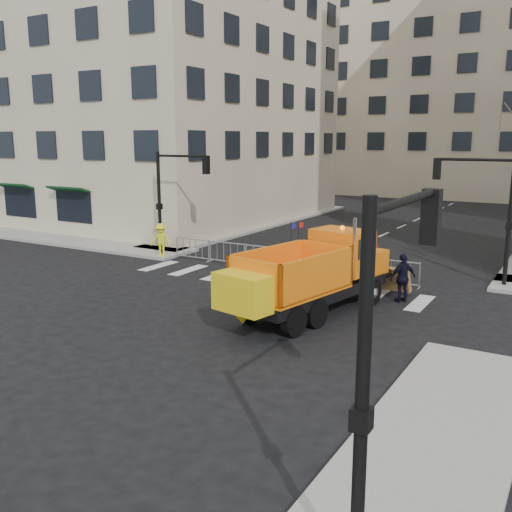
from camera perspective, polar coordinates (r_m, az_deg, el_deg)
The scene contains 15 objects.
ground at distance 19.91m, azimuth -5.49°, elevation -6.06°, with size 120.00×120.00×0.00m, color black.
sidewalk_back at distance 26.99m, azimuth 5.11°, elevation -1.16°, with size 64.00×5.00×0.15m, color gray.
sidewalk_near_right at distance 11.29m, azimuth 15.58°, elevation -20.71°, with size 3.00×14.00×0.15m, color gray.
building_left at distance 47.64m, azimuth -11.64°, elevation 19.82°, with size 24.00×22.00×26.00m, color #BCAC8F.
building_far at distance 68.51m, azimuth 21.72°, elevation 15.84°, with size 30.00×18.00×24.00m, color tan.
traffic_light_left at distance 30.01m, azimuth -9.64°, elevation 5.09°, with size 0.18×0.18×5.40m, color black.
traffic_light_right at distance 25.20m, azimuth 24.02°, elevation 3.02°, with size 0.18×0.18×5.40m, color black.
traffic_light_near at distance 7.48m, azimuth 10.52°, elevation -15.05°, with size 0.18×0.18×5.40m, color black.
crowd_barriers at distance 26.43m, azimuth 2.82°, elevation -0.35°, with size 12.60×0.60×1.10m, color #9EA0A5, non-canonical shape.
plow_truck at distance 19.68m, azimuth 5.49°, elevation -1.73°, with size 4.03×8.98×3.38m.
cop_a at distance 23.01m, azimuth 8.03°, elevation -1.27°, with size 0.69×0.45×1.88m, color black.
cop_b at distance 24.13m, azimuth 11.21°, elevation -0.55°, with size 1.01×0.78×2.07m, color black.
cop_c at distance 22.04m, azimuth 14.48°, elevation -2.15°, with size 1.08×0.45×1.85m, color black.
worker at distance 29.32m, azimuth -9.48°, elevation 1.58°, with size 1.09×0.63×1.69m, color #F2F51C.
newspaper_box at distance 26.69m, azimuth 11.50°, elevation -0.13°, with size 0.45×0.40×1.10m, color #B60E1A.
Camera 1 is at (11.18, -15.33, 6.04)m, focal length 40.00 mm.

